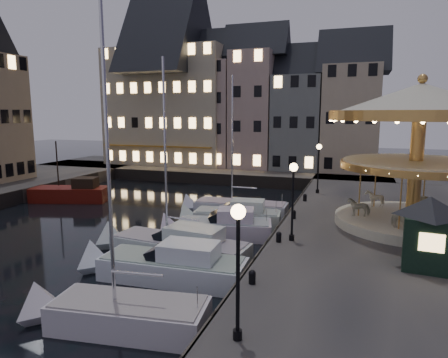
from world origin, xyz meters
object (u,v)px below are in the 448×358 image
(bollard_c, at_px, (294,214))
(streetlamp_b, at_px, (293,190))
(motorboat_a, at_px, (116,315))
(motorboat_d, at_px, (218,228))
(bollard_d, at_px, (305,197))
(carousel, at_px, (419,128))
(red_fishing_boat, at_px, (72,194))
(bollard_a, at_px, (252,276))
(streetlamp_a, at_px, (238,253))
(ticket_kiosk, at_px, (429,220))
(bollard_b, at_px, (279,236))
(motorboat_e, at_px, (232,217))
(motorboat_f, at_px, (234,209))
(streetlamp_c, at_px, (319,161))
(motorboat_b, at_px, (165,267))
(motorboat_c, at_px, (173,246))

(bollard_c, bearing_deg, streetlamp_b, -82.41)
(motorboat_a, distance_m, motorboat_d, 11.72)
(bollard_c, distance_m, motorboat_a, 14.01)
(bollard_d, bearing_deg, carousel, -35.46)
(bollard_c, relative_size, motorboat_d, 0.08)
(red_fishing_boat, bearing_deg, bollard_a, -35.32)
(motorboat_a, xyz_separation_m, motorboat_d, (-0.06, 11.71, 0.10))
(motorboat_a, bearing_deg, streetlamp_a, -14.12)
(motorboat_a, bearing_deg, ticket_kiosk, 30.66)
(bollard_b, xyz_separation_m, ticket_kiosk, (6.81, -1.44, 1.86))
(streetlamp_b, relative_size, red_fishing_boat, 0.58)
(streetlamp_b, height_order, motorboat_e, streetlamp_b)
(bollard_a, relative_size, carousel, 0.06)
(motorboat_a, relative_size, motorboat_f, 1.04)
(streetlamp_b, height_order, bollard_c, streetlamp_b)
(streetlamp_c, xyz_separation_m, bollard_c, (-0.60, -9.00, -2.41))
(bollard_b, bearing_deg, motorboat_d, 142.83)
(ticket_kiosk, bearing_deg, motorboat_f, 138.59)
(bollard_d, bearing_deg, bollard_b, -90.00)
(streetlamp_b, bearing_deg, motorboat_b, -143.58)
(bollard_c, bearing_deg, motorboat_d, -162.30)
(motorboat_c, distance_m, motorboat_f, 10.13)
(bollard_b, height_order, motorboat_d, motorboat_d)
(bollard_a, height_order, red_fishing_boat, red_fishing_boat)
(bollard_b, xyz_separation_m, motorboat_e, (-4.64, 6.43, -0.96))
(motorboat_e, height_order, red_fishing_boat, red_fishing_boat)
(bollard_a, relative_size, ticket_kiosk, 0.16)
(motorboat_f, xyz_separation_m, ticket_kiosk, (12.21, -10.77, 2.94))
(motorboat_e, bearing_deg, red_fishing_boat, 169.65)
(streetlamp_b, height_order, ticket_kiosk, streetlamp_b)
(bollard_b, height_order, motorboat_f, motorboat_f)
(bollard_d, bearing_deg, motorboat_f, -167.78)
(bollard_d, bearing_deg, bollard_c, -90.00)
(motorboat_b, bearing_deg, streetlamp_b, 36.42)
(streetlamp_a, relative_size, motorboat_d, 0.59)
(motorboat_e, bearing_deg, motorboat_c, -98.98)
(motorboat_c, xyz_separation_m, ticket_kiosk, (12.59, -0.66, 2.78))
(streetlamp_a, distance_m, motorboat_a, 6.38)
(bollard_a, xyz_separation_m, motorboat_a, (-4.58, -2.70, -1.07))
(bollard_a, xyz_separation_m, carousel, (7.00, 11.02, 5.58))
(motorboat_d, height_order, carousel, carousel)
(bollard_d, bearing_deg, streetlamp_c, 80.27)
(carousel, bearing_deg, motorboat_a, -130.19)
(bollard_c, relative_size, motorboat_e, 0.08)
(streetlamp_c, relative_size, motorboat_e, 0.58)
(bollard_d, relative_size, motorboat_f, 0.05)
(streetlamp_c, xyz_separation_m, motorboat_e, (-5.24, -7.57, -3.38))
(streetlamp_b, relative_size, motorboat_b, 0.51)
(bollard_b, relative_size, bollard_d, 1.00)
(streetlamp_c, xyz_separation_m, bollard_d, (-0.60, -3.50, -2.41))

